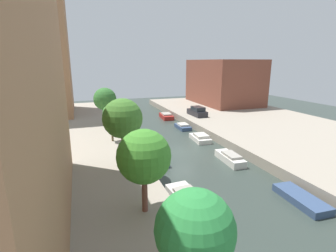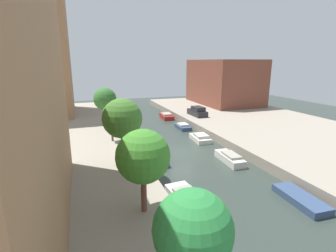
{
  "view_description": "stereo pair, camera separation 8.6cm",
  "coord_description": "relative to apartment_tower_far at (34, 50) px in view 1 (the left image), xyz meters",
  "views": [
    {
      "loc": [
        -10.04,
        -23.87,
        9.4
      ],
      "look_at": [
        0.21,
        5.46,
        1.55
      ],
      "focal_mm": 27.4,
      "sensor_mm": 36.0,
      "label": 1
    },
    {
      "loc": [
        -9.96,
        -23.9,
        9.4
      ],
      "look_at": [
        0.21,
        5.46,
        1.55
      ],
      "focal_mm": 27.4,
      "sensor_mm": 36.0,
      "label": 2
    }
  ],
  "objects": [
    {
      "name": "street_tree_1",
      "position": [
        9.06,
        -32.93,
        -6.71
      ],
      "size": [
        3.04,
        3.04,
        4.86
      ],
      "color": "brown",
      "rests_on": "quay_left"
    },
    {
      "name": "moored_boat_left_3",
      "position": [
        12.45,
        -17.18,
        -10.72
      ],
      "size": [
        1.79,
        4.63,
        0.64
      ],
      "color": "maroon",
      "rests_on": "ground_plane"
    },
    {
      "name": "moored_boat_left_1",
      "position": [
        12.51,
        -31.23,
        -10.74
      ],
      "size": [
        1.99,
        4.18,
        0.68
      ],
      "color": "beige",
      "rests_on": "ground_plane"
    },
    {
      "name": "moored_boat_right_2",
      "position": [
        19.2,
        -26.01,
        -10.64
      ],
      "size": [
        1.53,
        3.92,
        0.9
      ],
      "color": "beige",
      "rests_on": "ground_plane"
    },
    {
      "name": "low_block_right",
      "position": [
        34.0,
        0.21,
        -5.67
      ],
      "size": [
        10.0,
        15.37,
        8.73
      ],
      "primitive_type": "cube",
      "color": "brown",
      "rests_on": "quay_right"
    },
    {
      "name": "moored_boat_left_5",
      "position": [
        12.04,
        -0.2,
        -10.74
      ],
      "size": [
        1.76,
        3.61,
        0.59
      ],
      "color": "beige",
      "rests_on": "ground_plane"
    },
    {
      "name": "quay_left",
      "position": [
        1.0,
        -21.94,
        -10.54
      ],
      "size": [
        20.0,
        64.0,
        1.0
      ],
      "primitive_type": "cube",
      "color": "gray",
      "rests_on": "ground_plane"
    },
    {
      "name": "moored_boat_right_3",
      "position": [
        19.54,
        -18.91,
        -10.67
      ],
      "size": [
        1.92,
        3.62,
        0.86
      ],
      "color": "beige",
      "rests_on": "ground_plane"
    },
    {
      "name": "moored_boat_left_2",
      "position": [
        12.51,
        -23.93,
        -10.67
      ],
      "size": [
        1.57,
        3.06,
        0.85
      ],
      "color": "#33476B",
      "rests_on": "ground_plane"
    },
    {
      "name": "street_tree_4",
      "position": [
        9.06,
        -12.72,
        -6.3
      ],
      "size": [
        2.87,
        2.87,
        5.21
      ],
      "color": "brown",
      "rests_on": "quay_left"
    },
    {
      "name": "ground_plane",
      "position": [
        16.0,
        -21.94,
        -11.04
      ],
      "size": [
        84.0,
        84.0,
        0.0
      ],
      "primitive_type": "plane",
      "color": "#2D3833"
    },
    {
      "name": "moored_boat_left_4",
      "position": [
        11.88,
        -8.08,
        -10.63
      ],
      "size": [
        1.43,
        4.3,
        0.93
      ],
      "color": "#4C5156",
      "rests_on": "ground_plane"
    },
    {
      "name": "street_tree_0",
      "position": [
        9.06,
        -39.5,
        -6.77
      ],
      "size": [
        2.59,
        2.59,
        4.58
      ],
      "color": "brown",
      "rests_on": "quay_left"
    },
    {
      "name": "apartment_tower_far",
      "position": [
        0.0,
        0.0,
        0.0
      ],
      "size": [
        10.0,
        12.12,
        20.07
      ],
      "primitive_type": "cube",
      "color": "#9E704C",
      "rests_on": "quay_left"
    },
    {
      "name": "quay_right",
      "position": [
        31.0,
        -21.94,
        -10.54
      ],
      "size": [
        20.0,
        64.0,
        1.0
      ],
      "primitive_type": "cube",
      "color": "gray",
      "rests_on": "ground_plane"
    },
    {
      "name": "moored_boat_right_1",
      "position": [
        19.8,
        -33.91,
        -10.78
      ],
      "size": [
        1.82,
        4.09,
        0.52
      ],
      "color": "#33476B",
      "rests_on": "ground_plane"
    },
    {
      "name": "moored_boat_right_5",
      "position": [
        19.74,
        -5.53,
        -10.65
      ],
      "size": [
        1.94,
        4.06,
        0.88
      ],
      "color": "maroon",
      "rests_on": "ground_plane"
    },
    {
      "name": "parked_car",
      "position": [
        23.59,
        -9.51,
        -9.42
      ],
      "size": [
        1.82,
        4.15,
        1.47
      ],
      "color": "black",
      "rests_on": "quay_right"
    },
    {
      "name": "moored_boat_right_4",
      "position": [
        19.73,
        -12.91,
        -10.71
      ],
      "size": [
        1.53,
        3.19,
        0.76
      ],
      "color": "#33476B",
      "rests_on": "ground_plane"
    },
    {
      "name": "street_tree_3",
      "position": [
        9.06,
        -18.69,
        -7.01
      ],
      "size": [
        1.84,
        1.84,
        3.98
      ],
      "color": "brown",
      "rests_on": "quay_left"
    },
    {
      "name": "street_tree_2",
      "position": [
        9.06,
        -26.11,
        -6.01
      ],
      "size": [
        3.17,
        3.17,
        5.64
      ],
      "color": "brown",
      "rests_on": "quay_left"
    }
  ]
}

